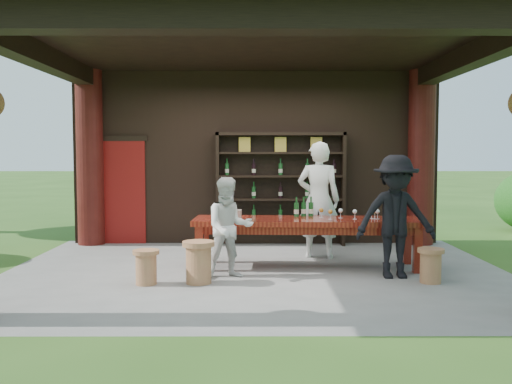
{
  "coord_description": "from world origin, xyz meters",
  "views": [
    {
      "loc": [
        -0.02,
        -8.29,
        1.76
      ],
      "look_at": [
        0.0,
        0.4,
        1.15
      ],
      "focal_mm": 40.0,
      "sensor_mm": 36.0,
      "label": 1
    }
  ],
  "objects_px": {
    "stool_near_right": "(431,265)",
    "guest_man": "(396,217)",
    "wine_shelf": "(280,189)",
    "tasting_table": "(307,226)",
    "stool_near_left": "(199,261)",
    "host": "(319,200)",
    "guest_woman": "(229,228)",
    "napkin_basket": "(233,215)",
    "stool_far_left": "(146,266)"
  },
  "relations": [
    {
      "from": "wine_shelf",
      "to": "stool_near_right",
      "type": "xyz_separation_m",
      "value": [
        1.88,
        -3.17,
        -0.82
      ]
    },
    {
      "from": "wine_shelf",
      "to": "stool_near_left",
      "type": "relative_size",
      "value": 4.26
    },
    {
      "from": "stool_near_right",
      "to": "guest_woman",
      "type": "distance_m",
      "value": 2.78
    },
    {
      "from": "wine_shelf",
      "to": "tasting_table",
      "type": "distance_m",
      "value": 2.19
    },
    {
      "from": "tasting_table",
      "to": "guest_man",
      "type": "xyz_separation_m",
      "value": [
        1.17,
        -0.72,
        0.23
      ]
    },
    {
      "from": "wine_shelf",
      "to": "guest_man",
      "type": "distance_m",
      "value": 3.21
    },
    {
      "from": "stool_near_left",
      "to": "napkin_basket",
      "type": "distance_m",
      "value": 1.19
    },
    {
      "from": "stool_near_right",
      "to": "tasting_table",
      "type": "bearing_deg",
      "value": 146.46
    },
    {
      "from": "tasting_table",
      "to": "stool_far_left",
      "type": "xyz_separation_m",
      "value": [
        -2.24,
        -1.13,
        -0.39
      ]
    },
    {
      "from": "host",
      "to": "guest_man",
      "type": "xyz_separation_m",
      "value": [
        0.9,
        -1.55,
        -0.11
      ]
    },
    {
      "from": "stool_near_left",
      "to": "stool_near_right",
      "type": "xyz_separation_m",
      "value": [
        3.12,
        0.02,
        -0.05
      ]
    },
    {
      "from": "wine_shelf",
      "to": "stool_near_left",
      "type": "distance_m",
      "value": 3.51
    },
    {
      "from": "stool_near_right",
      "to": "host",
      "type": "bearing_deg",
      "value": 124.87
    },
    {
      "from": "stool_near_left",
      "to": "stool_near_right",
      "type": "distance_m",
      "value": 3.12
    },
    {
      "from": "stool_near_right",
      "to": "guest_woman",
      "type": "relative_size",
      "value": 0.33
    },
    {
      "from": "stool_near_left",
      "to": "napkin_basket",
      "type": "relative_size",
      "value": 2.19
    },
    {
      "from": "wine_shelf",
      "to": "napkin_basket",
      "type": "bearing_deg",
      "value": -110.47
    },
    {
      "from": "guest_man",
      "to": "tasting_table",
      "type": "bearing_deg",
      "value": 146.72
    },
    {
      "from": "stool_near_right",
      "to": "host",
      "type": "relative_size",
      "value": 0.24
    },
    {
      "from": "stool_near_right",
      "to": "guest_woman",
      "type": "bearing_deg",
      "value": 173.15
    },
    {
      "from": "stool_near_right",
      "to": "stool_far_left",
      "type": "distance_m",
      "value": 3.81
    },
    {
      "from": "tasting_table",
      "to": "guest_woman",
      "type": "relative_size",
      "value": 2.45
    },
    {
      "from": "tasting_table",
      "to": "stool_near_right",
      "type": "xyz_separation_m",
      "value": [
        1.58,
        -1.04,
        -0.39
      ]
    },
    {
      "from": "wine_shelf",
      "to": "stool_far_left",
      "type": "xyz_separation_m",
      "value": [
        -1.93,
        -3.25,
        -0.82
      ]
    },
    {
      "from": "napkin_basket",
      "to": "guest_man",
      "type": "bearing_deg",
      "value": -15.64
    },
    {
      "from": "tasting_table",
      "to": "guest_woman",
      "type": "xyz_separation_m",
      "value": [
        -1.15,
        -0.72,
        0.07
      ]
    },
    {
      "from": "stool_near_left",
      "to": "stool_far_left",
      "type": "bearing_deg",
      "value": -174.54
    },
    {
      "from": "stool_near_left",
      "to": "napkin_basket",
      "type": "bearing_deg",
      "value": 66.95
    },
    {
      "from": "guest_man",
      "to": "host",
      "type": "bearing_deg",
      "value": 118.47
    },
    {
      "from": "guest_woman",
      "to": "napkin_basket",
      "type": "xyz_separation_m",
      "value": [
        0.03,
        0.64,
        0.11
      ]
    },
    {
      "from": "host",
      "to": "guest_man",
      "type": "height_order",
      "value": "host"
    },
    {
      "from": "tasting_table",
      "to": "napkin_basket",
      "type": "distance_m",
      "value": 1.14
    },
    {
      "from": "stool_far_left",
      "to": "guest_woman",
      "type": "height_order",
      "value": "guest_woman"
    },
    {
      "from": "stool_near_left",
      "to": "host",
      "type": "height_order",
      "value": "host"
    },
    {
      "from": "tasting_table",
      "to": "host",
      "type": "height_order",
      "value": "host"
    },
    {
      "from": "stool_near_left",
      "to": "host",
      "type": "relative_size",
      "value": 0.29
    },
    {
      "from": "guest_woman",
      "to": "tasting_table",
      "type": "bearing_deg",
      "value": 18.35
    },
    {
      "from": "tasting_table",
      "to": "guest_woman",
      "type": "distance_m",
      "value": 1.36
    },
    {
      "from": "stool_far_left",
      "to": "guest_man",
      "type": "distance_m",
      "value": 3.49
    },
    {
      "from": "host",
      "to": "stool_near_right",
      "type": "bearing_deg",
      "value": 135.58
    },
    {
      "from": "stool_near_right",
      "to": "guest_man",
      "type": "bearing_deg",
      "value": 140.93
    },
    {
      "from": "stool_near_right",
      "to": "guest_man",
      "type": "height_order",
      "value": "guest_man"
    },
    {
      "from": "host",
      "to": "guest_man",
      "type": "distance_m",
      "value": 1.79
    },
    {
      "from": "stool_near_right",
      "to": "stool_far_left",
      "type": "bearing_deg",
      "value": -178.72
    },
    {
      "from": "stool_near_left",
      "to": "wine_shelf",
      "type": "bearing_deg",
      "value": 68.72
    },
    {
      "from": "tasting_table",
      "to": "guest_woman",
      "type": "bearing_deg",
      "value": -148.06
    },
    {
      "from": "guest_man",
      "to": "stool_near_right",
      "type": "bearing_deg",
      "value": -40.88
    },
    {
      "from": "stool_far_left",
      "to": "wine_shelf",
      "type": "bearing_deg",
      "value": 59.3
    },
    {
      "from": "wine_shelf",
      "to": "tasting_table",
      "type": "relative_size",
      "value": 0.7
    },
    {
      "from": "stool_near_right",
      "to": "napkin_basket",
      "type": "height_order",
      "value": "napkin_basket"
    }
  ]
}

